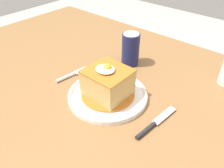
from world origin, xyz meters
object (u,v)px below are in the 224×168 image
object	(u,v)px
main_plate	(108,95)
knife	(151,126)
fork	(71,75)
soda_can	(131,50)

from	to	relation	value
main_plate	knife	bearing A→B (deg)	-6.35
knife	fork	bearing A→B (deg)	177.04
fork	soda_can	world-z (taller)	soda_can
fork	main_plate	bearing A→B (deg)	0.41
fork	knife	world-z (taller)	same
soda_can	knife	bearing A→B (deg)	-43.22
knife	soda_can	xyz separation A→B (m)	(-0.24, 0.23, 0.06)
main_plate	fork	world-z (taller)	main_plate
fork	soda_can	distance (m)	0.24
knife	soda_can	size ratio (longest dim) A/B	1.34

